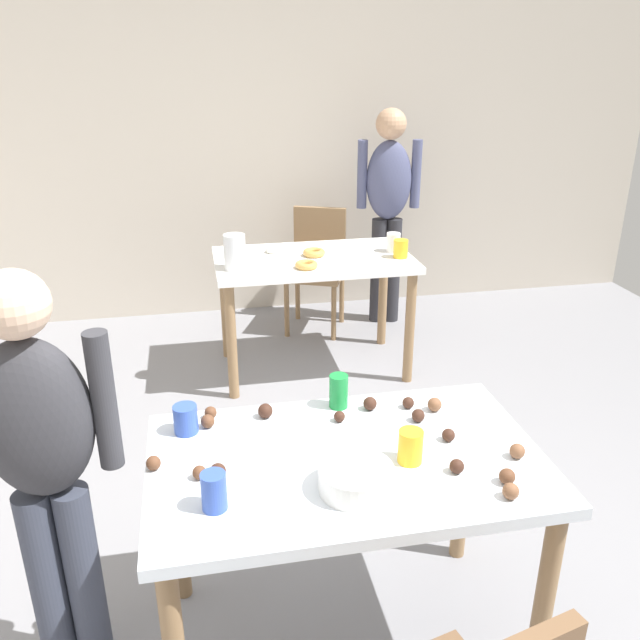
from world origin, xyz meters
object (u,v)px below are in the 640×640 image
dining_table_near (346,484)px  person_adult_far (388,198)px  dining_table_far (314,274)px  soda_can (339,391)px  pitcher_far (235,252)px  chair_far_table (317,261)px  mixing_bowl (356,479)px  person_girl_near (43,458)px

dining_table_near → person_adult_far: size_ratio=0.79×
dining_table_far → soda_can: 1.82m
dining_table_far → pitcher_far: bearing=-162.8°
chair_far_table → pitcher_far: 1.12m
pitcher_far → mixing_bowl: bearing=-85.1°
dining_table_far → person_girl_near: person_girl_near is taller
soda_can → pitcher_far: 1.66m
chair_far_table → person_adult_far: (0.52, -0.00, 0.44)m
person_girl_near → soda_can: 0.97m
chair_far_table → soda_can: 2.55m
soda_can → person_girl_near: bearing=-164.8°
chair_far_table → pitcher_far: (-0.64, -0.85, 0.36)m
dining_table_far → person_girl_near: bearing=-120.0°
dining_table_far → person_girl_near: (-1.18, -2.05, 0.19)m
chair_far_table → person_girl_near: (-1.34, -2.75, 0.33)m
person_girl_near → dining_table_far: bearing=60.0°
chair_far_table → mixing_bowl: size_ratio=4.03×
person_adult_far → pitcher_far: (-1.16, -0.85, -0.08)m
dining_table_far → person_girl_near: size_ratio=0.85×
chair_far_table → pitcher_far: size_ratio=4.28×
dining_table_near → chair_far_table: 2.84m
dining_table_far → soda_can: (-0.25, -1.79, 0.17)m
chair_far_table → soda_can: (-0.41, -2.49, 0.31)m
dining_table_near → dining_table_far: (0.29, 2.10, -0.01)m
chair_far_table → pitcher_far: pitcher_far is taller
dining_table_far → chair_far_table: size_ratio=1.37×
dining_table_near → person_adult_far: (0.97, 2.80, 0.29)m
mixing_bowl → person_girl_near: bearing=166.1°
chair_far_table → mixing_bowl: 3.01m
chair_far_table → person_adult_far: size_ratio=0.56×
dining_table_near → pitcher_far: 1.97m
person_adult_far → pitcher_far: bearing=-143.7°
soda_can → pitcher_far: size_ratio=0.60×
pitcher_far → dining_table_near: bearing=-84.4°
dining_table_near → mixing_bowl: 0.21m
dining_table_near → mixing_bowl: bearing=-94.1°
person_adult_far → soda_can: person_adult_far is taller
dining_table_near → chair_far_table: size_ratio=1.40×
dining_table_near → mixing_bowl: mixing_bowl is taller
chair_far_table → person_adult_far: person_adult_far is taller
person_adult_far → mixing_bowl: (-0.98, -2.96, -0.15)m
dining_table_near → chair_far_table: chair_far_table is taller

